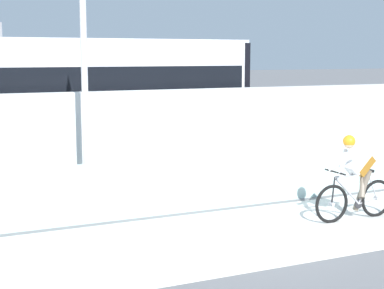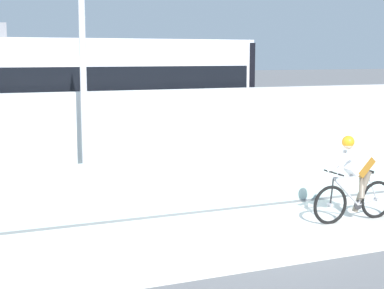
{
  "view_description": "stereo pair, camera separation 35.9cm",
  "coord_description": "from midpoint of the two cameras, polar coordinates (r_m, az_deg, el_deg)",
  "views": [
    {
      "loc": [
        -5.22,
        -8.75,
        3.05
      ],
      "look_at": [
        -0.06,
        2.35,
        1.25
      ],
      "focal_mm": 57.09,
      "sensor_mm": 36.0,
      "label": 1
    },
    {
      "loc": [
        -4.9,
        -8.9,
        3.05
      ],
      "look_at": [
        -0.06,
        2.35,
        1.25
      ],
      "focal_mm": 57.09,
      "sensor_mm": 36.0,
      "label": 2
    }
  ],
  "objects": [
    {
      "name": "ground_plane",
      "position": [
        10.62,
        6.37,
        -8.38
      ],
      "size": [
        200.0,
        200.0,
        0.0
      ],
      "primitive_type": "plane",
      "color": "slate"
    },
    {
      "name": "bike_path_deck",
      "position": [
        10.62,
        6.37,
        -8.35
      ],
      "size": [
        32.0,
        3.2,
        0.01
      ],
      "primitive_type": "cube",
      "color": "silver",
      "rests_on": "ground"
    },
    {
      "name": "glass_parapet",
      "position": [
        12.08,
        2.07,
        -3.57
      ],
      "size": [
        32.0,
        0.05,
        1.11
      ],
      "primitive_type": "cube",
      "color": "silver",
      "rests_on": "ground"
    },
    {
      "name": "concrete_barrier_wall",
      "position": [
        13.6,
        -1.16,
        0.31
      ],
      "size": [
        32.0,
        0.36,
        2.29
      ],
      "primitive_type": "cube",
      "color": "silver",
      "rests_on": "ground"
    },
    {
      "name": "tram_rail_near",
      "position": [
        16.08,
        -4.48,
        -2.58
      ],
      "size": [
        32.0,
        0.08,
        0.01
      ],
      "primitive_type": "cube",
      "color": "#595654",
      "rests_on": "ground"
    },
    {
      "name": "tram_rail_far",
      "position": [
        17.43,
        -6.0,
        -1.75
      ],
      "size": [
        32.0,
        0.08,
        0.01
      ],
      "primitive_type": "cube",
      "color": "#595654",
      "rests_on": "ground"
    },
    {
      "name": "tram",
      "position": [
        15.95,
        -13.53,
        3.97
      ],
      "size": [
        11.06,
        2.54,
        3.81
      ],
      "color": "silver",
      "rests_on": "ground"
    },
    {
      "name": "cyclist_on_bike",
      "position": [
        11.64,
        15.85,
        -3.19
      ],
      "size": [
        1.77,
        0.58,
        1.61
      ],
      "color": "black",
      "rests_on": "ground"
    },
    {
      "name": "lamp_post_antenna",
      "position": [
        11.32,
        -9.3,
        9.48
      ],
      "size": [
        0.28,
        0.28,
        5.2
      ],
      "color": "gray",
      "rests_on": "ground"
    }
  ]
}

